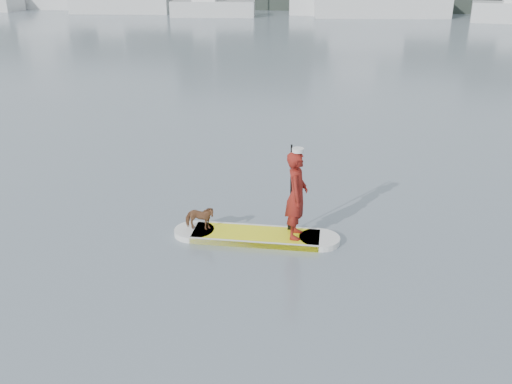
% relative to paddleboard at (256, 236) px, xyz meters
% --- Properties ---
extents(ground, '(140.00, 140.00, 0.00)m').
position_rel_paddleboard_xyz_m(ground, '(-1.57, -2.55, -0.06)').
color(ground, slate).
rests_on(ground, ground).
extents(paddleboard, '(3.30, 0.94, 0.12)m').
position_rel_paddleboard_xyz_m(paddleboard, '(0.00, 0.00, 0.00)').
color(paddleboard, yellow).
rests_on(paddleboard, ground).
extents(paddler, '(0.44, 0.64, 1.73)m').
position_rel_paddleboard_xyz_m(paddler, '(0.78, 0.04, 0.92)').
color(paddler, maroon).
rests_on(paddler, paddleboard).
extents(white_cap, '(0.22, 0.22, 0.07)m').
position_rel_paddleboard_xyz_m(white_cap, '(0.78, 0.04, 1.82)').
color(white_cap, silver).
rests_on(white_cap, paddler).
extents(dog, '(0.62, 0.32, 0.51)m').
position_rel_paddleboard_xyz_m(dog, '(-1.13, -0.06, 0.31)').
color(dog, brown).
rests_on(dog, paddleboard).
extents(paddle, '(0.10, 0.30, 2.00)m').
position_rel_paddleboard_xyz_m(paddle, '(0.64, 0.29, 0.74)').
color(paddle, black).
rests_on(paddle, ground).
extents(sailboat_b, '(9.38, 3.99, 13.50)m').
position_rel_paddleboard_xyz_m(sailboat_b, '(-21.35, 42.13, 0.88)').
color(sailboat_b, silver).
rests_on(sailboat_b, ground).
extents(sailboat_c, '(7.58, 3.54, 10.47)m').
position_rel_paddleboard_xyz_m(sailboat_c, '(-12.14, 40.82, 0.72)').
color(sailboat_c, silver).
rests_on(sailboat_c, ground).
extents(sailboat_d, '(8.75, 3.63, 12.52)m').
position_rel_paddleboard_xyz_m(sailboat_d, '(-1.33, 43.99, 0.83)').
color(sailboat_d, silver).
rests_on(sailboat_d, ground).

